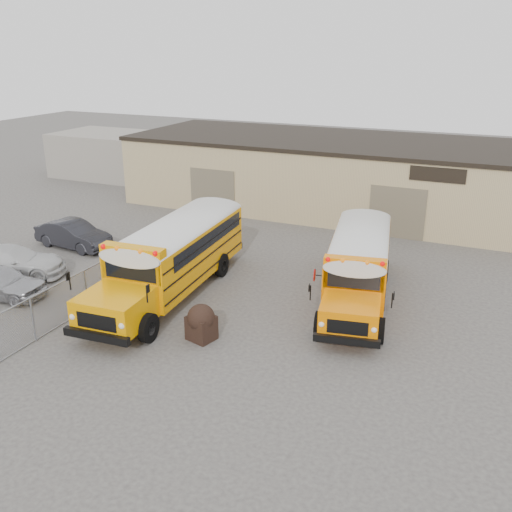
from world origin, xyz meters
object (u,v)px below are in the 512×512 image
at_px(school_bus_left, 231,212).
at_px(school_bus_right, 367,222).
at_px(car_white, 11,262).
at_px(car_dark, 73,235).
at_px(tarp_bundle, 201,322).

distance_m(school_bus_left, school_bus_right, 7.38).
distance_m(car_white, car_dark, 4.52).
xyz_separation_m(car_white, car_dark, (-0.06, 4.52, -0.00)).
relative_size(tarp_bundle, car_dark, 0.32).
bearing_deg(car_white, car_dark, -22.82).
height_order(school_bus_right, tarp_bundle, school_bus_right).
height_order(school_bus_right, car_white, school_bus_right).
bearing_deg(school_bus_left, school_bus_right, 15.56).
height_order(school_bus_left, school_bus_right, school_bus_left).
distance_m(school_bus_left, car_white, 11.51).
distance_m(school_bus_right, tarp_bundle, 12.73).
relative_size(car_white, car_dark, 1.14).
bearing_deg(car_dark, school_bus_right, -62.24).
bearing_deg(school_bus_right, car_dark, -158.08).
relative_size(school_bus_right, car_dark, 2.25).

